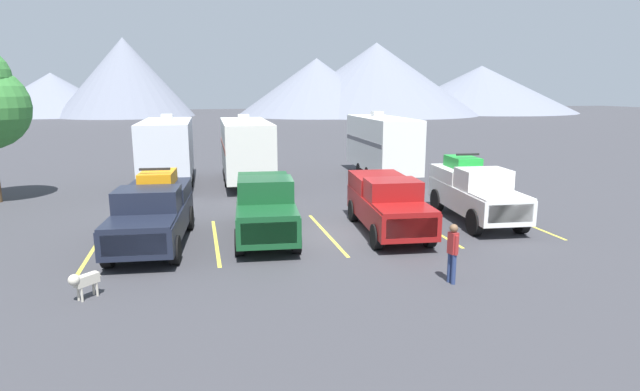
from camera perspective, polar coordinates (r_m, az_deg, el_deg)
ground_plane at (r=18.33m, az=0.81°, el=-4.36°), size 240.00×240.00×0.00m
pickup_truck_a at (r=17.81m, az=-18.14°, el=-1.68°), size 2.62×5.84×2.46m
pickup_truck_b at (r=18.03m, az=-6.15°, el=-1.06°), size 2.52×5.97×2.17m
pickup_truck_c at (r=18.62m, az=7.50°, el=-0.77°), size 2.48×5.57×2.03m
pickup_truck_d at (r=20.95m, az=16.83°, el=0.53°), size 2.46×5.53×2.56m
lot_stripe_a at (r=18.22m, az=-23.98°, el=-5.50°), size 0.12×5.50×0.01m
lot_stripe_b at (r=17.90m, az=-11.54°, el=-4.99°), size 0.12×5.50×0.01m
lot_stripe_c at (r=18.43m, az=0.73°, el=-4.26°), size 0.12×5.50×0.01m
lot_stripe_d at (r=19.73m, az=11.83°, el=-3.43°), size 0.12×5.50×0.01m
lot_stripe_e at (r=21.67m, az=21.24°, el=-2.63°), size 0.12×5.50×0.01m
camper_trailer_a at (r=28.63m, az=-16.67°, el=5.05°), size 2.68×8.45×3.76m
camper_trailer_b at (r=28.30m, az=-8.28°, el=5.30°), size 2.63×8.96×3.71m
camper_trailer_c at (r=30.10m, az=6.95°, el=5.80°), size 2.54×8.20×3.80m
person_a at (r=14.03m, az=14.58°, el=-5.84°), size 0.23×0.36×1.63m
dog at (r=13.95m, az=-25.00°, el=-8.62°), size 0.67×0.68×0.73m
mountain_ridge at (r=105.96m, az=-5.35°, el=12.40°), size 146.51×47.40×14.61m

